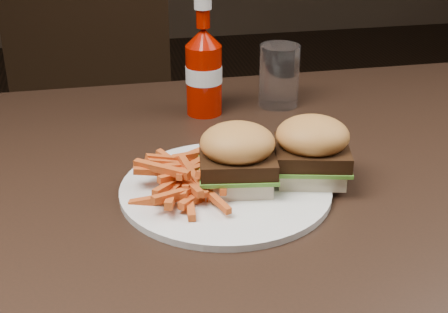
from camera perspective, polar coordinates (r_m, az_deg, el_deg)
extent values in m
cube|color=black|center=(0.95, 5.75, -1.47)|extent=(1.20, 0.80, 0.04)
cube|color=black|center=(1.90, -11.44, 2.56)|extent=(0.43, 0.43, 0.04)
cylinder|color=white|center=(0.85, 0.14, -3.02)|extent=(0.29, 0.29, 0.01)
cube|color=beige|center=(0.84, 1.21, -2.00)|extent=(0.10, 0.10, 0.02)
cube|color=beige|center=(0.87, 7.89, -1.25)|extent=(0.11, 0.10, 0.02)
cylinder|color=#970D00|center=(1.10, -1.85, 6.92)|extent=(0.07, 0.07, 0.13)
cylinder|color=white|center=(1.14, 5.06, 7.34)|extent=(0.09, 0.09, 0.11)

